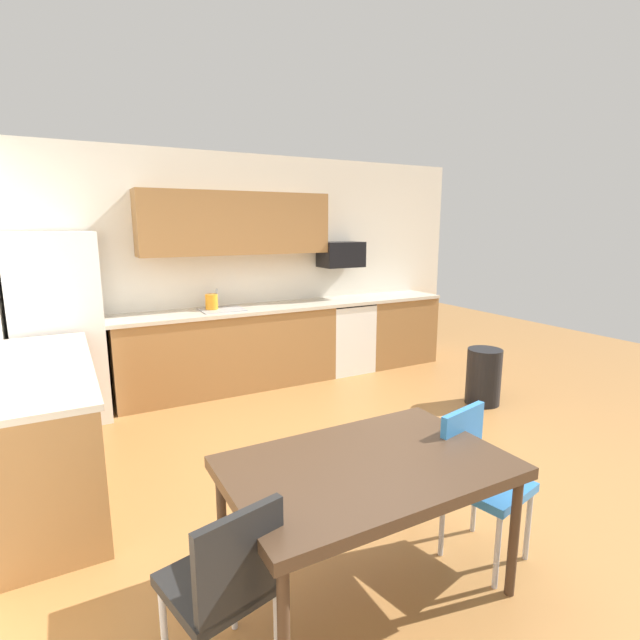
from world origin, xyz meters
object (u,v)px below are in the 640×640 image
(refrigerator, at_px, (59,328))
(chair_near_table, at_px, (477,472))
(dining_table, at_px, (367,473))
(chair_far_side, at_px, (226,580))
(oven_range, at_px, (344,336))
(trash_bin, at_px, (484,377))
(microwave, at_px, (341,254))
(kettle, at_px, (212,303))

(refrigerator, relative_size, chair_near_table, 2.15)
(dining_table, height_order, chair_far_side, chair_far_side)
(oven_range, bearing_deg, chair_near_table, -109.41)
(dining_table, relative_size, trash_bin, 2.33)
(microwave, bearing_deg, chair_far_side, -126.65)
(dining_table, relative_size, chair_far_side, 1.65)
(chair_near_table, distance_m, trash_bin, 2.52)
(chair_near_table, bearing_deg, oven_range, 70.59)
(chair_far_side, height_order, trash_bin, chair_far_side)
(microwave, height_order, trash_bin, microwave)
(chair_far_side, relative_size, trash_bin, 1.42)
(chair_near_table, relative_size, chair_far_side, 1.00)
(oven_range, height_order, chair_near_table, oven_range)
(oven_range, height_order, dining_table, oven_range)
(refrigerator, xyz_separation_m, kettle, (1.53, 0.13, 0.11))
(kettle, bearing_deg, chair_far_side, -105.50)
(microwave, bearing_deg, dining_table, -119.04)
(chair_far_side, xyz_separation_m, trash_bin, (3.39, 1.80, -0.20))
(refrigerator, xyz_separation_m, chair_near_table, (2.04, -3.35, -0.41))
(trash_bin, height_order, kettle, kettle)
(oven_range, bearing_deg, microwave, 90.00)
(dining_table, bearing_deg, refrigerator, 111.80)
(oven_range, xyz_separation_m, chair_near_table, (-1.21, -3.43, 0.05))
(dining_table, xyz_separation_m, trash_bin, (2.60, 1.62, -0.37))
(microwave, xyz_separation_m, kettle, (-1.72, -0.05, -0.49))
(oven_range, xyz_separation_m, chair_far_side, (-2.72, -3.56, 0.05))
(refrigerator, height_order, chair_near_table, refrigerator)
(microwave, bearing_deg, chair_near_table, -108.90)
(dining_table, distance_m, chair_near_table, 0.74)
(microwave, relative_size, chair_far_side, 0.64)
(microwave, bearing_deg, refrigerator, -176.83)
(trash_bin, bearing_deg, oven_range, 110.77)
(trash_bin, bearing_deg, chair_far_side, -151.99)
(kettle, bearing_deg, trash_bin, -37.11)
(microwave, bearing_deg, trash_bin, -70.26)
(refrigerator, distance_m, oven_range, 3.28)
(refrigerator, bearing_deg, dining_table, -68.20)
(oven_range, relative_size, chair_far_side, 1.07)
(chair_near_table, bearing_deg, kettle, 98.42)
(kettle, bearing_deg, dining_table, -93.47)
(refrigerator, height_order, trash_bin, refrigerator)
(refrigerator, xyz_separation_m, trash_bin, (3.91, -1.68, -0.61))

